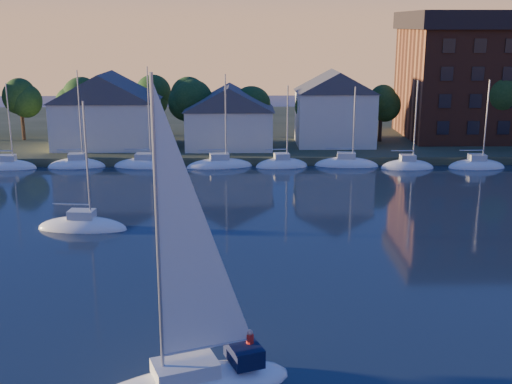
{
  "coord_description": "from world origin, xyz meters",
  "views": [
    {
      "loc": [
        -4.09,
        -25.91,
        16.59
      ],
      "look_at": [
        -3.18,
        22.0,
        4.06
      ],
      "focal_mm": 45.0,
      "sensor_mm": 36.0,
      "label": 1
    }
  ],
  "objects_px": {
    "clubhouse_east": "(335,107)",
    "drifting_sailboat_left": "(83,228)",
    "clubhouse_west": "(107,109)",
    "clubhouse_centre": "(229,116)",
    "hero_sailboat": "(189,380)"
  },
  "relations": [
    {
      "from": "hero_sailboat",
      "to": "drifting_sailboat_left",
      "type": "height_order",
      "value": "hero_sailboat"
    },
    {
      "from": "clubhouse_east",
      "to": "drifting_sailboat_left",
      "type": "bearing_deg",
      "value": -127.48
    },
    {
      "from": "clubhouse_centre",
      "to": "hero_sailboat",
      "type": "distance_m",
      "value": 56.55
    },
    {
      "from": "clubhouse_east",
      "to": "hero_sailboat",
      "type": "distance_m",
      "value": 60.42
    },
    {
      "from": "clubhouse_west",
      "to": "clubhouse_east",
      "type": "bearing_deg",
      "value": 1.91
    },
    {
      "from": "clubhouse_east",
      "to": "drifting_sailboat_left",
      "type": "xyz_separation_m",
      "value": [
        -25.66,
        -33.47,
        -5.9
      ]
    },
    {
      "from": "clubhouse_centre",
      "to": "hero_sailboat",
      "type": "xyz_separation_m",
      "value": [
        -0.7,
        -56.36,
        -4.49
      ]
    },
    {
      "from": "clubhouse_west",
      "to": "clubhouse_east",
      "type": "height_order",
      "value": "clubhouse_east"
    },
    {
      "from": "clubhouse_west",
      "to": "drifting_sailboat_left",
      "type": "xyz_separation_m",
      "value": [
        4.34,
        -32.47,
        -5.84
      ]
    },
    {
      "from": "clubhouse_centre",
      "to": "drifting_sailboat_left",
      "type": "bearing_deg",
      "value": -110.33
    },
    {
      "from": "drifting_sailboat_left",
      "to": "clubhouse_east",
      "type": "bearing_deg",
      "value": 57.47
    },
    {
      "from": "drifting_sailboat_left",
      "to": "clubhouse_centre",
      "type": "bearing_deg",
      "value": 74.62
    },
    {
      "from": "hero_sailboat",
      "to": "clubhouse_west",
      "type": "bearing_deg",
      "value": -95.8
    },
    {
      "from": "clubhouse_east",
      "to": "drifting_sailboat_left",
      "type": "height_order",
      "value": "clubhouse_east"
    },
    {
      "from": "clubhouse_centre",
      "to": "clubhouse_east",
      "type": "bearing_deg",
      "value": 8.13
    }
  ]
}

